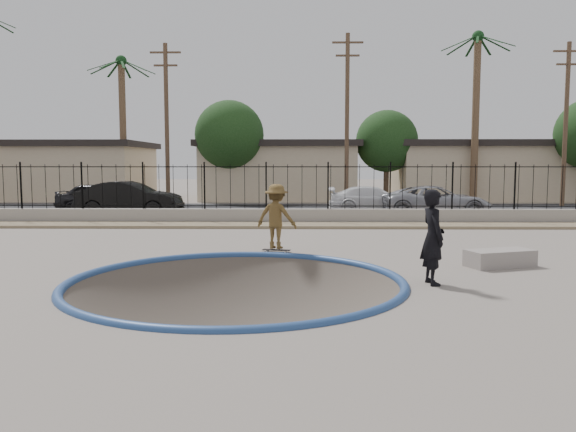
# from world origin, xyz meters

# --- Properties ---
(ground) EXTENTS (120.00, 120.00, 2.20)m
(ground) POSITION_xyz_m (0.00, 12.00, -1.10)
(ground) COLOR slate
(ground) RESTS_ON ground
(bowl_pit) EXTENTS (6.84, 6.84, 1.80)m
(bowl_pit) POSITION_xyz_m (0.00, -1.00, 0.00)
(bowl_pit) COLOR #494038
(bowl_pit) RESTS_ON ground
(coping_ring) EXTENTS (7.04, 7.04, 0.20)m
(coping_ring) POSITION_xyz_m (0.00, -1.00, 0.00)
(coping_ring) COLOR navy
(coping_ring) RESTS_ON ground
(rock_strip) EXTENTS (42.00, 1.60, 0.11)m
(rock_strip) POSITION_xyz_m (0.00, 9.20, 0.06)
(rock_strip) COLOR #9D8967
(rock_strip) RESTS_ON ground
(retaining_wall) EXTENTS (42.00, 0.45, 0.60)m
(retaining_wall) POSITION_xyz_m (0.00, 10.30, 0.30)
(retaining_wall) COLOR gray
(retaining_wall) RESTS_ON ground
(fence) EXTENTS (40.00, 0.04, 1.80)m
(fence) POSITION_xyz_m (0.00, 10.30, 1.50)
(fence) COLOR black
(fence) RESTS_ON retaining_wall
(street) EXTENTS (90.00, 8.00, 0.04)m
(street) POSITION_xyz_m (0.00, 17.00, 0.02)
(street) COLOR black
(street) RESTS_ON ground
(house_west) EXTENTS (11.60, 8.60, 3.90)m
(house_west) POSITION_xyz_m (-15.00, 26.50, 1.97)
(house_west) COLOR #C4AE8C
(house_west) RESTS_ON ground
(house_center) EXTENTS (10.60, 8.60, 3.90)m
(house_center) POSITION_xyz_m (0.00, 26.50, 1.97)
(house_center) COLOR #C4AE8C
(house_center) RESTS_ON ground
(house_east) EXTENTS (12.60, 8.60, 3.90)m
(house_east) POSITION_xyz_m (14.00, 26.50, 1.97)
(house_east) COLOR #C4AE8C
(house_east) RESTS_ON ground
(palm_mid) EXTENTS (2.30, 2.30, 9.30)m
(palm_mid) POSITION_xyz_m (-10.00, 24.00, 6.69)
(palm_mid) COLOR brown
(palm_mid) RESTS_ON ground
(palm_right) EXTENTS (2.30, 2.30, 10.30)m
(palm_right) POSITION_xyz_m (12.00, 22.00, 7.33)
(palm_right) COLOR brown
(palm_right) RESTS_ON ground
(utility_pole_left) EXTENTS (1.70, 0.24, 9.00)m
(utility_pole_left) POSITION_xyz_m (-6.00, 19.00, 4.70)
(utility_pole_left) COLOR #473323
(utility_pole_left) RESTS_ON ground
(utility_pole_mid) EXTENTS (1.70, 0.24, 9.50)m
(utility_pole_mid) POSITION_xyz_m (4.00, 19.00, 4.96)
(utility_pole_mid) COLOR #473323
(utility_pole_mid) RESTS_ON ground
(utility_pole_right) EXTENTS (1.70, 0.24, 9.00)m
(utility_pole_right) POSITION_xyz_m (16.00, 19.00, 4.70)
(utility_pole_right) COLOR #473323
(utility_pole_right) RESTS_ON ground
(street_tree_left) EXTENTS (4.32, 4.32, 6.36)m
(street_tree_left) POSITION_xyz_m (-3.00, 23.00, 4.19)
(street_tree_left) COLOR #473323
(street_tree_left) RESTS_ON ground
(street_tree_mid) EXTENTS (3.96, 3.96, 5.83)m
(street_tree_mid) POSITION_xyz_m (7.00, 24.00, 3.84)
(street_tree_mid) COLOR #473323
(street_tree_mid) RESTS_ON ground
(skater) EXTENTS (1.31, 1.03, 1.78)m
(skater) POSITION_xyz_m (0.68, 3.00, 0.89)
(skater) COLOR olive
(skater) RESTS_ON ground
(skateboard) EXTENTS (0.80, 0.35, 0.07)m
(skateboard) POSITION_xyz_m (0.68, 3.00, 0.05)
(skateboard) COLOR black
(skateboard) RESTS_ON ground
(videographer) EXTENTS (0.56, 0.76, 1.93)m
(videographer) POSITION_xyz_m (4.00, -1.09, 0.97)
(videographer) COLOR black
(videographer) RESTS_ON ground
(concrete_ledge) EXTENTS (1.74, 1.18, 0.40)m
(concrete_ledge) POSITION_xyz_m (6.09, 0.91, 0.20)
(concrete_ledge) COLOR gray
(concrete_ledge) RESTS_ON ground
(car_a) EXTENTS (4.35, 1.86, 1.47)m
(car_a) POSITION_xyz_m (-8.36, 15.00, 0.77)
(car_a) COLOR black
(car_a) RESTS_ON street
(car_b) EXTENTS (4.85, 1.95, 1.57)m
(car_b) POSITION_xyz_m (-6.50, 13.40, 0.82)
(car_b) COLOR black
(car_b) RESTS_ON street
(car_c) EXTENTS (4.47, 1.98, 1.27)m
(car_c) POSITION_xyz_m (4.99, 15.00, 0.67)
(car_c) COLOR white
(car_c) RESTS_ON street
(car_d) EXTENTS (4.96, 2.35, 1.37)m
(car_d) POSITION_xyz_m (7.69, 13.57, 0.72)
(car_d) COLOR #9899A0
(car_d) RESTS_ON street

